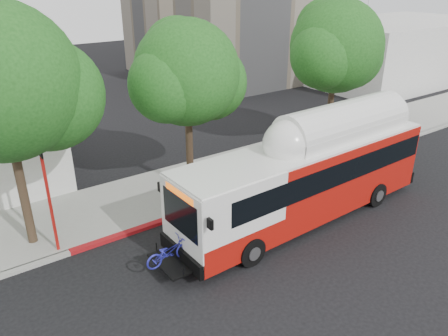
# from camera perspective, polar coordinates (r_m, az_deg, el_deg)

# --- Properties ---
(ground) EXTENTS (120.00, 120.00, 0.00)m
(ground) POSITION_cam_1_polar(r_m,az_deg,el_deg) (19.32, 7.65, -8.62)
(ground) COLOR black
(ground) RESTS_ON ground
(sidewalk) EXTENTS (60.00, 5.00, 0.15)m
(sidewalk) POSITION_cam_1_polar(r_m,az_deg,el_deg) (23.79, -2.91, -1.58)
(sidewalk) COLOR gray
(sidewalk) RESTS_ON ground
(curb_strip) EXTENTS (60.00, 0.30, 0.15)m
(curb_strip) POSITION_cam_1_polar(r_m,az_deg,el_deg) (21.87, 0.77, -4.00)
(curb_strip) COLOR gray
(curb_strip) RESTS_ON ground
(red_curb_segment) EXTENTS (10.00, 0.32, 0.16)m
(red_curb_segment) POSITION_cam_1_polar(r_m,az_deg,el_deg) (20.46, -6.09, -6.25)
(red_curb_segment) COLOR maroon
(red_curb_segment) RESTS_ON ground
(street_tree_left) EXTENTS (6.67, 5.80, 9.74)m
(street_tree_left) POSITION_cam_1_polar(r_m,az_deg,el_deg) (17.87, -25.66, 9.57)
(street_tree_left) COLOR #2D2116
(street_tree_left) RESTS_ON ground
(street_tree_mid) EXTENTS (5.75, 5.00, 8.62)m
(street_tree_mid) POSITION_cam_1_polar(r_m,az_deg,el_deg) (21.22, -3.97, 11.90)
(street_tree_mid) COLOR #2D2116
(street_tree_mid) RESTS_ON ground
(street_tree_right) EXTENTS (6.21, 5.40, 9.18)m
(street_tree_right) POSITION_cam_1_polar(r_m,az_deg,el_deg) (27.52, 14.96, 14.74)
(street_tree_right) COLOR #2D2116
(street_tree_right) RESTS_ON ground
(horizon_block) EXTENTS (20.00, 12.00, 6.00)m
(horizon_block) POSITION_cam_1_polar(r_m,az_deg,el_deg) (50.31, 21.40, 14.14)
(horizon_block) COLOR silver
(horizon_block) RESTS_ON ground
(transit_bus) EXTENTS (14.05, 3.29, 4.13)m
(transit_bus) POSITION_cam_1_polar(r_m,az_deg,el_deg) (19.89, 10.78, -1.47)
(transit_bus) COLOR #A8120B
(transit_bus) RESTS_ON ground
(signal_pole) EXTENTS (0.13, 0.42, 4.44)m
(signal_pole) POSITION_cam_1_polar(r_m,az_deg,el_deg) (18.16, -21.78, -4.26)
(signal_pole) COLOR red
(signal_pole) RESTS_ON ground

